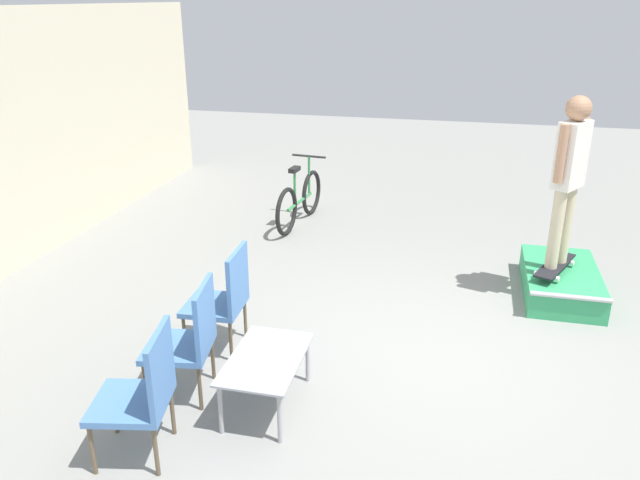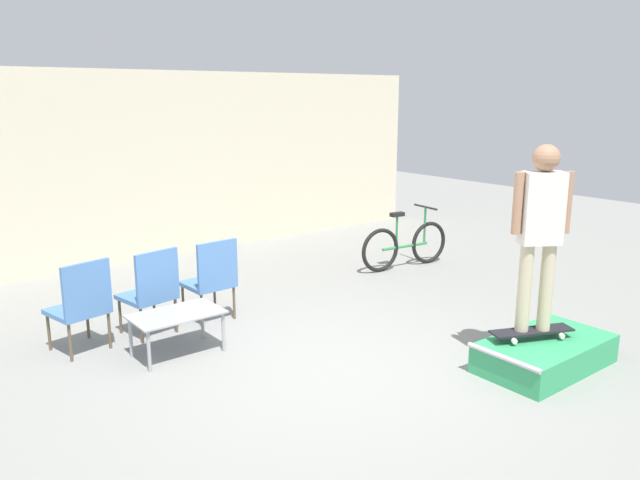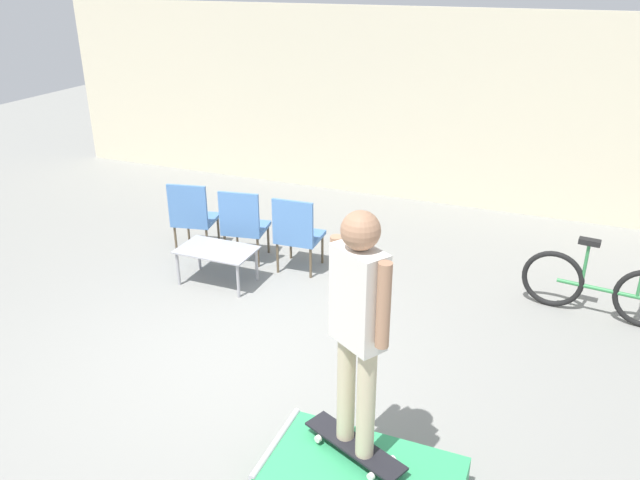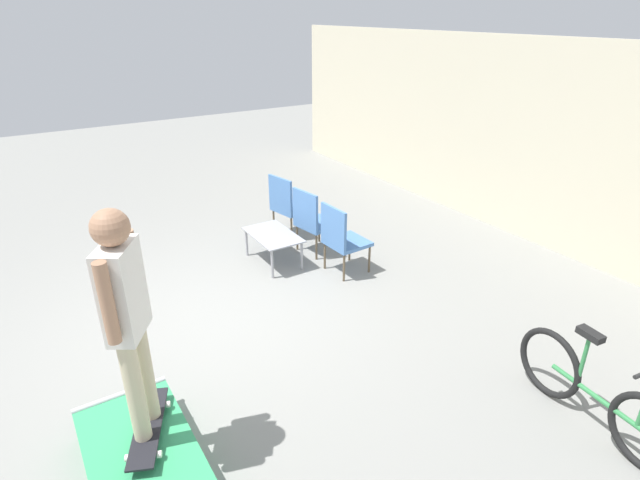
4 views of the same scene
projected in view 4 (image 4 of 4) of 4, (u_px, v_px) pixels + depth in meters
The scene contains 10 objects.
ground_plane at pixel (215, 318), 5.91m from camera, with size 24.00×24.00×0.00m, color gray.
house_wall_back at pixel (515, 139), 7.73m from camera, with size 12.00×0.06×3.00m.
skate_ramp_box at pixel (143, 462), 3.86m from camera, with size 1.41×0.78×0.31m.
skateboard_on_ramp at pixel (148, 426), 3.89m from camera, with size 0.85×0.52×0.07m.
person_skater at pixel (126, 308), 3.43m from camera, with size 0.50×0.37×1.81m.
coffee_table at pixel (273, 237), 7.06m from camera, with size 0.92×0.56×0.45m.
patio_chair_left at pixel (288, 203), 7.88m from camera, with size 0.61×0.61×0.99m.
patio_chair_center at pixel (313, 219), 7.30m from camera, with size 0.60×0.60×0.99m.
patio_chair_right at pixel (341, 237), 6.72m from camera, with size 0.55×0.55×0.99m.
bicycle at pixel (595, 394), 4.24m from camera, with size 1.62×0.52×0.93m.
Camera 4 is at (4.87, -1.60, 3.33)m, focal length 28.00 mm.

